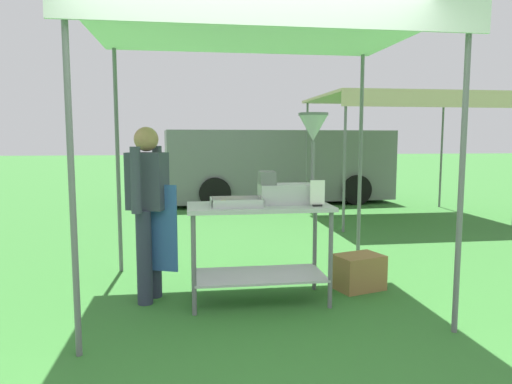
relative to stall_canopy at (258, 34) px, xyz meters
name	(u,v)px	position (x,y,z in m)	size (l,w,h in m)	color
ground_plane	(212,215)	(-0.18, 4.91, -2.44)	(70.00, 70.00, 0.00)	#33702D
stall_canopy	(258,34)	(0.00, 0.00, 0.00)	(3.02, 2.33, 2.53)	slate
donut_cart	(259,232)	(0.00, -0.10, -1.78)	(1.30, 0.63, 0.91)	#B7B7BC
donut_tray	(235,203)	(-0.22, -0.14, -1.51)	(0.46, 0.31, 0.07)	#B7B7BC
donut_fryer	(296,169)	(0.36, -0.04, -1.21)	(0.64, 0.28, 0.83)	#B7B7BC
menu_sign	(317,195)	(0.50, -0.26, -1.43)	(0.13, 0.05, 0.23)	black
vendor	(148,205)	(-1.00, 0.08, -1.53)	(0.46, 0.53, 1.61)	#2D3347
supply_crate	(359,272)	(1.04, 0.11, -2.26)	(0.54, 0.45, 0.35)	olive
van_grey	(278,165)	(1.49, 6.79, -1.56)	(5.35, 2.37, 1.69)	slate
neighbour_tent	(404,100)	(3.35, 4.10, -0.22)	(3.22, 2.61, 2.29)	slate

